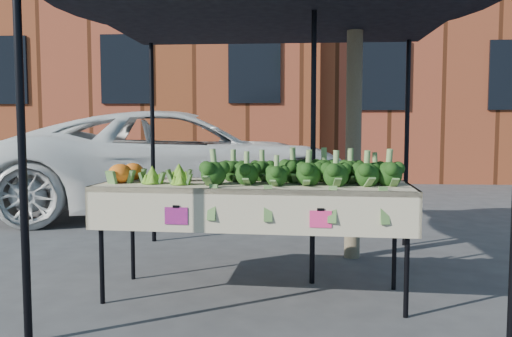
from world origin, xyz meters
name	(u,v)px	position (x,y,z in m)	size (l,w,h in m)	color
ground	(241,297)	(0.00, 0.00, 0.00)	(90.00, 90.00, 0.00)	#363639
table	(254,240)	(0.11, 0.03, 0.45)	(2.44, 0.94, 0.90)	beige
canopy	(272,123)	(0.23, 0.49, 1.37)	(3.16, 3.16, 2.74)	black
broccoli_heap	(300,168)	(0.47, 0.06, 1.02)	(1.52, 0.55, 0.24)	black
romanesco_cluster	(170,171)	(-0.56, 0.02, 0.99)	(0.41, 0.45, 0.18)	#78AA32
cauliflower_pair	(127,171)	(-0.93, 0.10, 0.98)	(0.21, 0.41, 0.17)	orange
vehicle	(181,29)	(-1.35, 4.12, 2.87)	(2.64, 1.59, 5.73)	white
street_tree	(355,31)	(1.02, 1.34, 2.30)	(2.33, 2.33, 4.60)	#1E4C14
building_left	(120,26)	(-5.00, 12.00, 4.50)	(12.00, 8.00, 9.00)	brown
building_right	(512,31)	(7.00, 12.50, 4.25)	(12.00, 8.00, 8.50)	brown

